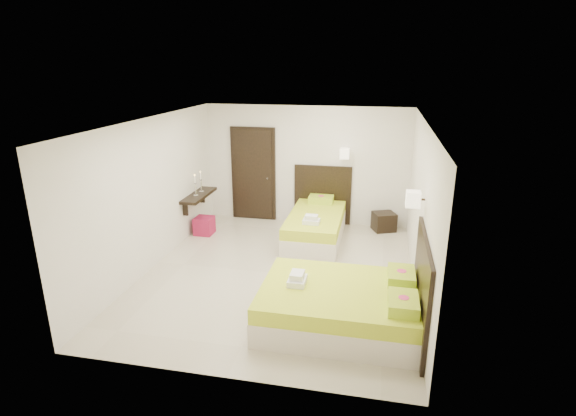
% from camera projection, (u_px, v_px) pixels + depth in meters
% --- Properties ---
extents(floor, '(5.50, 5.50, 0.00)m').
position_uv_depth(floor, '(279.00, 273.00, 7.74)').
color(floor, beige).
rests_on(floor, ground).
extents(bed_single, '(1.27, 2.11, 1.74)m').
position_uv_depth(bed_single, '(316.00, 223.00, 9.23)').
color(bed_single, beige).
rests_on(bed_single, ground).
extents(bed_double, '(2.16, 1.84, 1.78)m').
position_uv_depth(bed_double, '(346.00, 304.00, 6.14)').
color(bed_double, beige).
rests_on(bed_double, ground).
extents(nightstand, '(0.56, 0.54, 0.40)m').
position_uv_depth(nightstand, '(384.00, 222.00, 9.68)').
color(nightstand, black).
rests_on(nightstand, ground).
extents(ottoman, '(0.37, 0.37, 0.37)m').
position_uv_depth(ottoman, '(204.00, 226.00, 9.48)').
color(ottoman, maroon).
rests_on(ottoman, ground).
extents(door, '(1.02, 0.15, 2.14)m').
position_uv_depth(door, '(253.00, 174.00, 10.16)').
color(door, black).
rests_on(door, ground).
extents(console_shelf, '(0.35, 1.20, 0.78)m').
position_uv_depth(console_shelf, '(198.00, 196.00, 9.38)').
color(console_shelf, black).
rests_on(console_shelf, ground).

